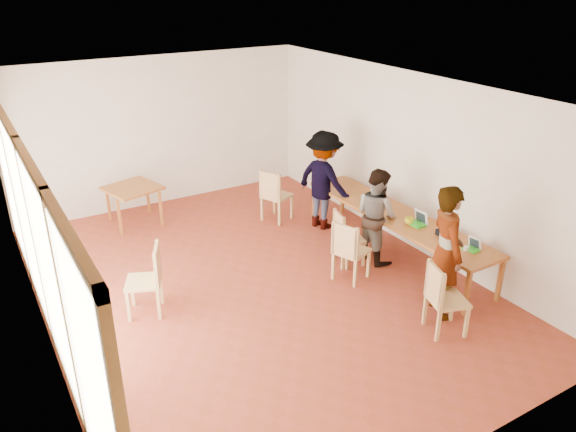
# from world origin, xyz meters

# --- Properties ---
(ground) EXTENTS (8.00, 8.00, 0.00)m
(ground) POSITION_xyz_m (0.00, 0.00, 0.00)
(ground) COLOR #963824
(ground) RESTS_ON ground
(wall_back) EXTENTS (6.00, 0.10, 3.00)m
(wall_back) POSITION_xyz_m (0.00, 4.00, 1.50)
(wall_back) COLOR white
(wall_back) RESTS_ON ground
(wall_front) EXTENTS (6.00, 0.10, 3.00)m
(wall_front) POSITION_xyz_m (0.00, -4.00, 1.50)
(wall_front) COLOR white
(wall_front) RESTS_ON ground
(wall_right) EXTENTS (0.10, 8.00, 3.00)m
(wall_right) POSITION_xyz_m (3.00, 0.00, 1.50)
(wall_right) COLOR white
(wall_right) RESTS_ON ground
(window_wall) EXTENTS (0.10, 8.00, 3.00)m
(window_wall) POSITION_xyz_m (-2.96, 0.00, 1.50)
(window_wall) COLOR white
(window_wall) RESTS_ON ground
(ceiling) EXTENTS (6.00, 8.00, 0.04)m
(ceiling) POSITION_xyz_m (0.00, 0.00, 3.02)
(ceiling) COLOR white
(ceiling) RESTS_ON wall_back
(communal_table) EXTENTS (0.80, 4.00, 0.75)m
(communal_table) POSITION_xyz_m (2.50, -0.33, 0.70)
(communal_table) COLOR #A76525
(communal_table) RESTS_ON ground
(side_table) EXTENTS (0.90, 0.90, 0.75)m
(side_table) POSITION_xyz_m (-0.90, 3.20, 0.67)
(side_table) COLOR #A76525
(side_table) RESTS_ON ground
(chair_near) EXTENTS (0.60, 0.60, 0.54)m
(chair_near) POSITION_xyz_m (1.52, -2.37, 0.62)
(chair_near) COLOR tan
(chair_near) RESTS_ON ground
(chair_mid) EXTENTS (0.61, 0.61, 0.54)m
(chair_mid) POSITION_xyz_m (1.29, -0.65, 0.62)
(chair_mid) COLOR tan
(chair_mid) RESTS_ON ground
(chair_far) EXTENTS (0.52, 0.52, 0.49)m
(chair_far) POSITION_xyz_m (1.57, -0.16, 0.57)
(chair_far) COLOR tan
(chair_far) RESTS_ON ground
(chair_empty) EXTENTS (0.64, 0.64, 0.55)m
(chair_empty) POSITION_xyz_m (1.43, 1.92, 0.63)
(chair_empty) COLOR tan
(chair_empty) RESTS_ON ground
(chair_spare) EXTENTS (0.63, 0.63, 0.55)m
(chair_spare) POSITION_xyz_m (-1.59, 0.07, 0.63)
(chair_spare) COLOR tan
(chair_spare) RESTS_ON ground
(person_near) EXTENTS (0.69, 0.82, 1.93)m
(person_near) POSITION_xyz_m (1.90, -2.03, 0.96)
(person_near) COLOR gray
(person_near) RESTS_ON ground
(person_mid) EXTENTS (0.62, 0.79, 1.60)m
(person_mid) POSITION_xyz_m (2.13, -0.28, 0.80)
(person_mid) COLOR gray
(person_mid) RESTS_ON ground
(person_far) EXTENTS (0.96, 1.33, 1.86)m
(person_far) POSITION_xyz_m (2.12, 1.24, 0.93)
(person_far) COLOR gray
(person_far) RESTS_ON ground
(laptop_near) EXTENTS (0.22, 0.24, 0.19)m
(laptop_near) POSITION_xyz_m (2.62, -1.88, 0.80)
(laptop_near) COLOR green
(laptop_near) RESTS_ON communal_table
(laptop_mid) EXTENTS (0.25, 0.28, 0.23)m
(laptop_mid) POSITION_xyz_m (2.55, -0.83, 0.81)
(laptop_mid) COLOR green
(laptop_mid) RESTS_ON communal_table
(laptop_far) EXTENTS (0.27, 0.30, 0.22)m
(laptop_far) POSITION_xyz_m (2.50, 0.28, 0.81)
(laptop_far) COLOR green
(laptop_far) RESTS_ON communal_table
(yellow_mug) EXTENTS (0.14, 0.14, 0.11)m
(yellow_mug) POSITION_xyz_m (2.42, -0.74, 0.80)
(yellow_mug) COLOR yellow
(yellow_mug) RESTS_ON communal_table
(green_bottle) EXTENTS (0.07, 0.07, 0.28)m
(green_bottle) POSITION_xyz_m (2.25, 0.11, 0.89)
(green_bottle) COLOR #1C6E41
(green_bottle) RESTS_ON communal_table
(clear_glass) EXTENTS (0.07, 0.07, 0.09)m
(clear_glass) POSITION_xyz_m (2.41, 1.54, 0.80)
(clear_glass) COLOR silver
(clear_glass) RESTS_ON communal_table
(condiment_cup) EXTENTS (0.08, 0.08, 0.06)m
(condiment_cup) POSITION_xyz_m (2.51, -1.86, 0.78)
(condiment_cup) COLOR white
(condiment_cup) RESTS_ON communal_table
(pink_phone) EXTENTS (0.05, 0.10, 0.01)m
(pink_phone) POSITION_xyz_m (2.76, -1.85, 0.76)
(pink_phone) COLOR #E6419E
(pink_phone) RESTS_ON communal_table
(black_pouch) EXTENTS (0.16, 0.26, 0.09)m
(black_pouch) POSITION_xyz_m (2.59, -1.37, 0.80)
(black_pouch) COLOR black
(black_pouch) RESTS_ON communal_table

